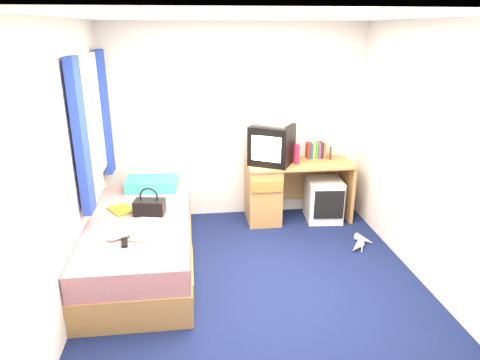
{
  "coord_description": "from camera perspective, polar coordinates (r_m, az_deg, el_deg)",
  "views": [
    {
      "loc": [
        -0.57,
        -3.5,
        2.32
      ],
      "look_at": [
        -0.07,
        0.7,
        0.81
      ],
      "focal_mm": 32.0,
      "sensor_mm": 36.0,
      "label": 1
    }
  ],
  "objects": [
    {
      "name": "ground",
      "position": [
        4.24,
        2.08,
        -13.55
      ],
      "size": [
        3.4,
        3.4,
        0.0
      ],
      "primitive_type": "plane",
      "color": "#0C1438",
      "rests_on": "ground"
    },
    {
      "name": "room_shell",
      "position": [
        3.65,
        2.35,
        5.87
      ],
      "size": [
        3.4,
        3.4,
        3.4
      ],
      "color": "white",
      "rests_on": "ground"
    },
    {
      "name": "bed",
      "position": [
        4.44,
        -13.02,
        -8.44
      ],
      "size": [
        1.01,
        2.0,
        0.54
      ],
      "color": "#AF8049",
      "rests_on": "ground"
    },
    {
      "name": "pillow",
      "position": [
        5.08,
        -11.63,
        -0.52
      ],
      "size": [
        0.61,
        0.41,
        0.13
      ],
      "primitive_type": "cube",
      "rotation": [
        0.0,
        0.0,
        -0.07
      ],
      "color": "blue",
      "rests_on": "bed"
    },
    {
      "name": "desk",
      "position": [
        5.4,
        4.89,
        -1.2
      ],
      "size": [
        1.3,
        0.55,
        0.75
      ],
      "color": "#AF8049",
      "rests_on": "ground"
    },
    {
      "name": "storage_cube",
      "position": [
        5.52,
        11.08,
        -2.61
      ],
      "size": [
        0.46,
        0.46,
        0.53
      ],
      "primitive_type": "cube",
      "rotation": [
        0.0,
        0.0,
        -0.08
      ],
      "color": "silver",
      "rests_on": "ground"
    },
    {
      "name": "crt_tv",
      "position": [
        5.21,
        4.26,
        4.75
      ],
      "size": [
        0.63,
        0.62,
        0.47
      ],
      "rotation": [
        0.0,
        0.0,
        -0.5
      ],
      "color": "black",
      "rests_on": "desk"
    },
    {
      "name": "vcr",
      "position": [
        5.15,
        4.36,
        7.72
      ],
      "size": [
        0.49,
        0.45,
        0.08
      ],
      "primitive_type": "cube",
      "rotation": [
        0.0,
        0.0,
        -0.56
      ],
      "color": "#B1B1B4",
      "rests_on": "crt_tv"
    },
    {
      "name": "book_row",
      "position": [
        5.54,
        10.07,
        3.94
      ],
      "size": [
        0.24,
        0.13,
        0.2
      ],
      "color": "maroon",
      "rests_on": "desk"
    },
    {
      "name": "picture_frame",
      "position": [
        5.56,
        11.96,
        3.54
      ],
      "size": [
        0.05,
        0.12,
        0.14
      ],
      "primitive_type": "cube",
      "rotation": [
        0.0,
        0.0,
        -0.29
      ],
      "color": "#331E11",
      "rests_on": "desk"
    },
    {
      "name": "pink_water_bottle",
      "position": [
        5.25,
        7.56,
        3.33
      ],
      "size": [
        0.08,
        0.08,
        0.22
      ],
      "primitive_type": "cylinder",
      "rotation": [
        0.0,
        0.0,
        -0.08
      ],
      "color": "red",
      "rests_on": "desk"
    },
    {
      "name": "aerosol_can",
      "position": [
        5.35,
        6.97,
        3.31
      ],
      "size": [
        0.05,
        0.05,
        0.16
      ],
      "primitive_type": "cylinder",
      "rotation": [
        0.0,
        0.0,
        0.2
      ],
      "color": "silver",
      "rests_on": "desk"
    },
    {
      "name": "handbag",
      "position": [
        4.4,
        -11.98,
        -3.48
      ],
      "size": [
        0.33,
        0.22,
        0.28
      ],
      "rotation": [
        0.0,
        0.0,
        -0.16
      ],
      "color": "black",
      "rests_on": "bed"
    },
    {
      "name": "towel",
      "position": [
        3.97,
        -11.48,
        -6.54
      ],
      "size": [
        0.39,
        0.35,
        0.11
      ],
      "primitive_type": "cube",
      "rotation": [
        0.0,
        0.0,
        -0.26
      ],
      "color": "white",
      "rests_on": "bed"
    },
    {
      "name": "magazine",
      "position": [
        4.59,
        -15.5,
        -3.83
      ],
      "size": [
        0.33,
        0.35,
        0.01
      ],
      "primitive_type": "cube",
      "rotation": [
        0.0,
        0.0,
        0.58
      ],
      "color": "#C7D617",
      "rests_on": "bed"
    },
    {
      "name": "water_bottle",
      "position": [
        3.98,
        -15.61,
        -7.11
      ],
      "size": [
        0.21,
        0.15,
        0.07
      ],
      "primitive_type": "cylinder",
      "rotation": [
        0.0,
        1.57,
        0.43
      ],
      "color": "silver",
      "rests_on": "bed"
    },
    {
      "name": "colour_swatch_fan",
      "position": [
        3.93,
        -13.66,
        -7.8
      ],
      "size": [
        0.23,
        0.12,
        0.01
      ],
      "primitive_type": "cube",
      "rotation": [
        0.0,
        0.0,
        -0.27
      ],
      "color": "yellow",
      "rests_on": "bed"
    },
    {
      "name": "remote_control",
      "position": [
        3.9,
        -15.13,
        -8.08
      ],
      "size": [
        0.07,
        0.17,
        0.02
      ],
      "primitive_type": "cube",
      "rotation": [
        0.0,
        0.0,
        0.14
      ],
      "color": "black",
      "rests_on": "bed"
    },
    {
      "name": "window_assembly",
      "position": [
        4.6,
        -19.11,
        7.25
      ],
      "size": [
        0.11,
        1.42,
        1.4
      ],
      "color": "silver",
      "rests_on": "room_shell"
    },
    {
      "name": "white_heels",
      "position": [
        5.03,
        15.78,
        -8.12
      ],
      "size": [
        0.36,
        0.38,
        0.09
      ],
      "color": "silver",
      "rests_on": "ground"
    }
  ]
}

